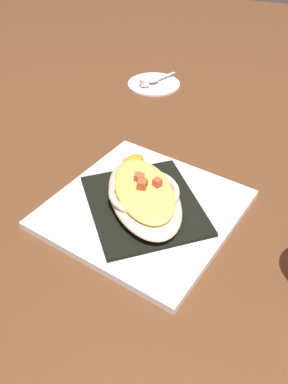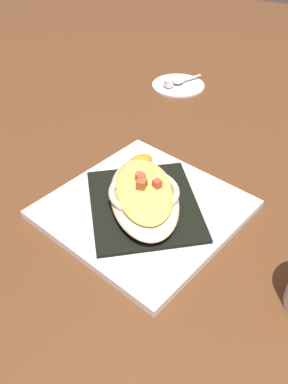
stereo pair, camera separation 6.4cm
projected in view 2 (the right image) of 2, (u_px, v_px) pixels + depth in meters
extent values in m
plane|color=brown|center=(144.00, 212.00, 0.67)|extent=(2.60, 2.60, 0.00)
cube|color=white|center=(144.00, 209.00, 0.67)|extent=(0.34, 0.34, 0.01)
cube|color=black|center=(144.00, 205.00, 0.66)|extent=(0.26, 0.26, 0.01)
ellipsoid|color=beige|center=(144.00, 196.00, 0.65)|extent=(0.23, 0.21, 0.03)
torus|color=beige|center=(144.00, 192.00, 0.64)|extent=(0.16, 0.16, 0.01)
ellipsoid|color=#E0C359|center=(144.00, 190.00, 0.64)|extent=(0.19, 0.17, 0.02)
cube|color=#B34E27|center=(142.00, 184.00, 0.62)|extent=(0.02, 0.02, 0.01)
cube|color=#CE493A|center=(142.00, 178.00, 0.64)|extent=(0.01, 0.01, 0.01)
cube|color=#D54935|center=(157.00, 183.00, 0.63)|extent=(0.02, 0.02, 0.01)
cube|color=#B75836|center=(139.00, 176.00, 0.64)|extent=(0.01, 0.01, 0.01)
cube|color=#539433|center=(144.00, 182.00, 0.63)|extent=(0.01, 0.01, 0.01)
ellipsoid|color=#5E2267|center=(136.00, 168.00, 0.74)|extent=(0.05, 0.06, 0.01)
ellipsoid|color=orange|center=(140.00, 161.00, 0.74)|extent=(0.06, 0.05, 0.02)
cylinder|color=white|center=(178.00, 84.00, 1.02)|extent=(0.13, 0.13, 0.01)
ellipsoid|color=silver|center=(178.00, 81.00, 1.02)|extent=(0.04, 0.03, 0.01)
cube|color=silver|center=(192.00, 78.00, 1.04)|extent=(0.06, 0.04, 0.00)
cylinder|color=white|center=(169.00, 83.00, 1.00)|extent=(0.02, 0.02, 0.02)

